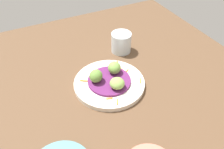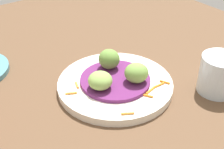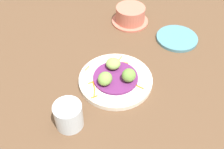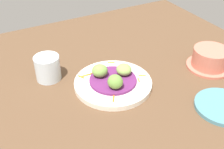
{
  "view_description": "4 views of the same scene",
  "coord_description": "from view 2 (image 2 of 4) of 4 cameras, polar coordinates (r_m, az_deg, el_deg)",
  "views": [
    {
      "loc": [
        20.43,
        46.82,
        55.25
      ],
      "look_at": [
        -4.59,
        -3.87,
        5.83
      ],
      "focal_mm": 37.11,
      "sensor_mm": 36.0,
      "label": 1
    },
    {
      "loc": [
        -44.2,
        28.06,
        39.98
      ],
      "look_at": [
        -3.7,
        -2.34,
        5.92
      ],
      "focal_mm": 50.22,
      "sensor_mm": 36.0,
      "label": 2
    },
    {
      "loc": [
        -4.48,
        -61.8,
        65.78
      ],
      "look_at": [
        -4.49,
        -3.75,
        5.67
      ],
      "focal_mm": 43.55,
      "sensor_mm": 36.0,
      "label": 3
    },
    {
      "loc": [
        56.09,
        -35.63,
        53.39
      ],
      "look_at": [
        -4.65,
        -3.04,
        5.1
      ],
      "focal_mm": 45.13,
      "sensor_mm": 36.0,
      "label": 4
    }
  ],
  "objects": [
    {
      "name": "carrot_garnish",
      "position": [
        0.61,
        2.87,
        -2.26
      ],
      "size": [
        18.55,
        18.59,
        0.4
      ],
      "color": "orange",
      "rests_on": "main_plate"
    },
    {
      "name": "cabbage_bed",
      "position": [
        0.63,
        0.58,
        -1.0
      ],
      "size": [
        14.12,
        14.12,
        0.76
      ],
      "primitive_type": "cylinder",
      "color": "#60235B",
      "rests_on": "main_plate"
    },
    {
      "name": "guac_scoop_center",
      "position": [
        0.65,
        -0.53,
        2.83
      ],
      "size": [
        6.08,
        6.07,
        4.21
      ],
      "primitive_type": "ellipsoid",
      "rotation": [
        0.0,
        0.0,
        3.9
      ],
      "color": "olive",
      "rests_on": "cabbage_bed"
    },
    {
      "name": "table_surface",
      "position": [
        0.65,
        -3.6,
        -2.82
      ],
      "size": [
        110.0,
        110.0,
        2.0
      ],
      "primitive_type": "cube",
      "color": "brown",
      "rests_on": "ground"
    },
    {
      "name": "water_glass",
      "position": [
        0.65,
        18.87,
        0.04
      ],
      "size": [
        7.71,
        7.71,
        7.69
      ],
      "primitive_type": "cylinder",
      "color": "silver",
      "rests_on": "table_surface"
    },
    {
      "name": "guac_scoop_left",
      "position": [
        0.61,
        4.47,
        0.3
      ],
      "size": [
        5.95,
        6.14,
        3.92
      ],
      "primitive_type": "ellipsoid",
      "rotation": [
        0.0,
        0.0,
        4.24
      ],
      "color": "#759E47",
      "rests_on": "cabbage_bed"
    },
    {
      "name": "guac_scoop_right",
      "position": [
        0.59,
        -2.16,
        -1.1
      ],
      "size": [
        5.65,
        5.63,
        3.31
      ],
      "primitive_type": "ellipsoid",
      "rotation": [
        0.0,
        0.0,
        0.24
      ],
      "color": "#84A851",
      "rests_on": "cabbage_bed"
    },
    {
      "name": "main_plate",
      "position": [
        0.64,
        0.58,
        -1.87
      ],
      "size": [
        23.26,
        23.26,
        1.59
      ],
      "primitive_type": "cylinder",
      "color": "silver",
      "rests_on": "table_surface"
    }
  ]
}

